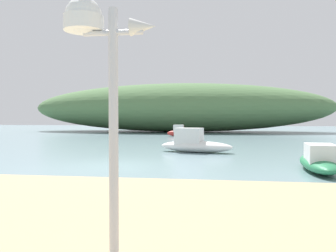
% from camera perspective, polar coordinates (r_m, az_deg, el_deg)
% --- Properties ---
extents(ground_plane, '(120.00, 120.00, 0.00)m').
position_cam_1_polar(ground_plane, '(13.65, -9.00, -6.80)').
color(ground_plane, gray).
extents(distant_hill, '(39.54, 11.71, 6.35)m').
position_cam_1_polar(distant_hill, '(43.80, 1.92, 3.17)').
color(distant_hill, '#517547').
rests_on(distant_hill, ground).
extents(mast_structure, '(1.17, 0.50, 3.28)m').
position_cam_1_polar(mast_structure, '(4.36, -12.45, 13.52)').
color(mast_structure, silver).
rests_on(mast_structure, beach_sand).
extents(motorboat_far_left, '(2.87, 0.83, 1.19)m').
position_cam_1_polar(motorboat_far_left, '(32.77, 2.21, -1.07)').
color(motorboat_far_left, '#B72D28').
rests_on(motorboat_far_left, ground).
extents(motorboat_east_reach, '(4.32, 2.19, 1.36)m').
position_cam_1_polar(motorboat_east_reach, '(18.60, 4.49, -3.03)').
color(motorboat_east_reach, white).
rests_on(motorboat_east_reach, ground).
extents(motorboat_inner_mooring, '(1.56, 4.04, 1.02)m').
position_cam_1_polar(motorboat_inner_mooring, '(13.28, 24.54, -5.50)').
color(motorboat_inner_mooring, '#287A4C').
rests_on(motorboat_inner_mooring, ground).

